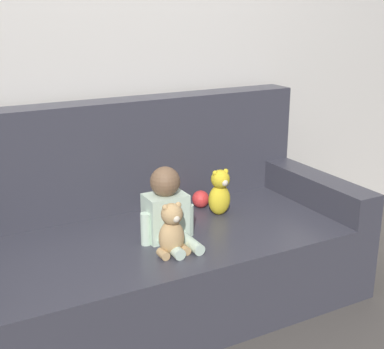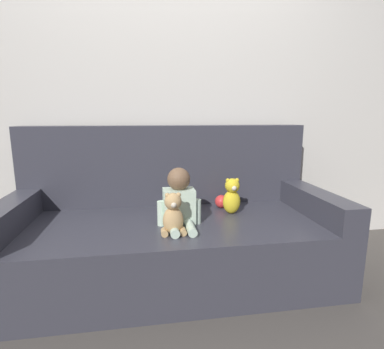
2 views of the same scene
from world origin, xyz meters
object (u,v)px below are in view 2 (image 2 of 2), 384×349
(person_baby, at_px, (179,201))
(toy_ball, at_px, (221,201))
(couch, at_px, (172,227))
(teddy_bear_brown, at_px, (173,215))
(plush_toy_side, at_px, (232,196))

(person_baby, bearing_deg, toy_ball, 40.09)
(couch, xyz_separation_m, toy_ball, (0.38, 0.11, 0.14))
(person_baby, xyz_separation_m, teddy_bear_brown, (-0.05, -0.15, -0.03))
(toy_ball, bearing_deg, couch, -164.33)
(couch, bearing_deg, teddy_bear_brown, -93.34)
(person_baby, distance_m, teddy_bear_brown, 0.17)
(toy_ball, bearing_deg, plush_toy_side, -75.65)
(person_baby, bearing_deg, couch, 100.13)
(plush_toy_side, bearing_deg, toy_ball, 104.35)
(couch, distance_m, person_baby, 0.30)
(person_baby, bearing_deg, teddy_bear_brown, -108.79)
(teddy_bear_brown, xyz_separation_m, toy_ball, (0.40, 0.45, -0.07))
(couch, bearing_deg, person_baby, -79.87)
(couch, distance_m, teddy_bear_brown, 0.40)
(teddy_bear_brown, bearing_deg, plush_toy_side, 35.21)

